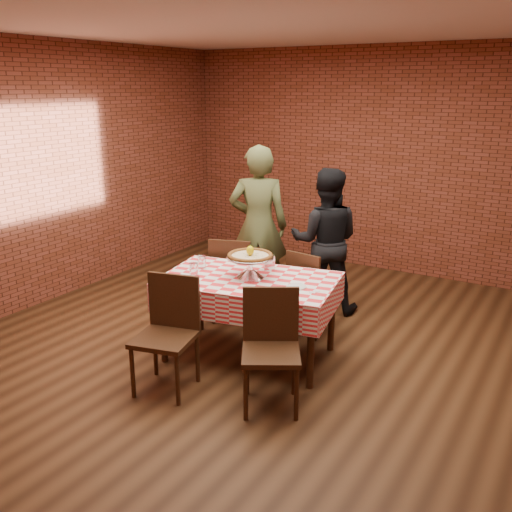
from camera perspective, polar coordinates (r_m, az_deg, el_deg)
name	(u,v)px	position (r m, az deg, el deg)	size (l,w,h in m)	color
ground	(259,349)	(5.44, 0.26, -9.34)	(6.00, 6.00, 0.00)	black
back_wall	(377,161)	(7.67, 12.05, 9.34)	(5.50, 5.50, 0.00)	maroon
table	(249,318)	(5.17, -0.69, -6.23)	(1.51, 0.91, 0.75)	#351D10
tablecloth	(249,292)	(5.08, -0.70, -3.60)	(1.55, 0.94, 0.26)	red
pizza_stand	(250,267)	(5.02, -0.59, -1.11)	(0.43, 0.43, 0.19)	silver
pizza	(250,256)	(4.99, -0.60, 0.00)	(0.40, 0.40, 0.03)	beige
lemon	(250,251)	(4.98, -0.60, 0.55)	(0.07, 0.07, 0.09)	yellow
water_glass_left	(194,269)	(5.10, -6.28, -1.35)	(0.08, 0.08, 0.12)	white
water_glass_right	(202,262)	(5.30, -5.47, -0.60)	(0.08, 0.08, 0.12)	white
side_plate	(297,287)	(4.81, 4.13, -3.09)	(0.16, 0.16, 0.01)	white
sweetener_packet_a	(312,292)	(4.70, 5.69, -3.66)	(0.05, 0.04, 0.01)	white
sweetener_packet_b	(316,291)	(4.74, 6.10, -3.52)	(0.05, 0.04, 0.01)	white
condiment_caddy	(269,262)	(5.24, 1.35, -0.65)	(0.10, 0.08, 0.14)	silver
chair_near_left	(164,337)	(4.64, -9.21, -8.05)	(0.45, 0.45, 0.93)	#351D10
chair_near_right	(271,353)	(4.34, 1.51, -9.73)	(0.44, 0.44, 0.92)	#351D10
chair_far_left	(235,278)	(5.97, -2.16, -2.18)	(0.43, 0.43, 0.92)	#351D10
chair_far_right	(312,291)	(5.68, 5.65, -3.54)	(0.38, 0.38, 0.86)	#351D10
diner_olive	(258,226)	(6.31, 0.24, 3.04)	(0.65, 0.43, 1.79)	#4E552F
diner_black	(325,241)	(6.15, 6.98, 1.51)	(0.77, 0.60, 1.58)	black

